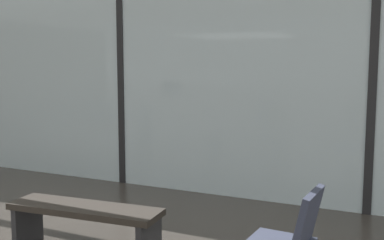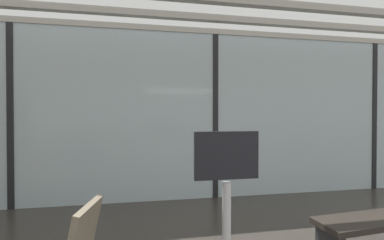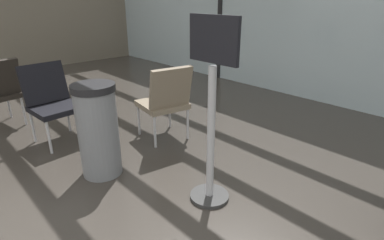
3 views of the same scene
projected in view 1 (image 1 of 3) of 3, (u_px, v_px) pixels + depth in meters
glass_curtain_wall at (123, 81)px, 6.85m from camera, size 14.00×0.08×3.09m
window_mullion_1 at (123, 81)px, 6.85m from camera, size 0.10×0.12×3.09m
window_mullion_2 at (373, 86)px, 5.36m from camera, size 0.10×0.12×3.09m
parked_airplane at (154, 54)px, 11.14m from camera, size 13.33×4.11×4.11m
lounge_chair_1 at (290, 236)px, 3.47m from camera, size 0.55×0.51×0.87m
waiting_bench at (85, 217)px, 4.31m from camera, size 1.53×0.53×0.47m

